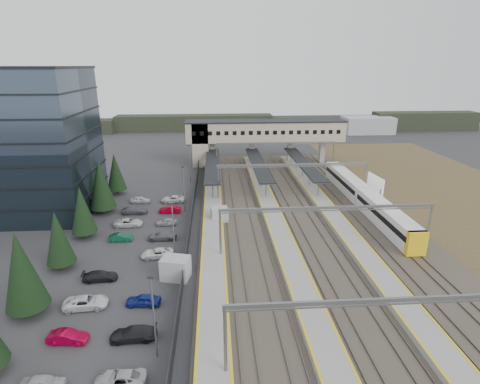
{
  "coord_description": "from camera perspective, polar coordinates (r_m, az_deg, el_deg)",
  "views": [
    {
      "loc": [
        -2.52,
        -52.18,
        24.55
      ],
      "look_at": [
        1.66,
        7.77,
        4.0
      ],
      "focal_mm": 28.0,
      "sensor_mm": 36.0,
      "label": 1
    }
  ],
  "objects": [
    {
      "name": "ground",
      "position": [
        57.72,
        -1.11,
        -6.3
      ],
      "size": [
        220.0,
        220.0,
        0.0
      ],
      "primitive_type": "plane",
      "color": "#2B2B2D",
      "rests_on": "ground"
    },
    {
      "name": "office_building",
      "position": [
        73.44,
        -31.25,
        6.47
      ],
      "size": [
        24.3,
        18.3,
        24.3
      ],
      "color": "#313D4C",
      "rests_on": "ground"
    },
    {
      "name": "conifer_row",
      "position": [
        55.7,
        -24.2,
        -3.6
      ],
      "size": [
        4.42,
        49.82,
        9.5
      ],
      "color": "black",
      "rests_on": "ground"
    },
    {
      "name": "car_park",
      "position": [
        53.03,
        -15.57,
        -8.71
      ],
      "size": [
        10.63,
        44.51,
        1.28
      ],
      "color": "#AAA9AD",
      "rests_on": "ground"
    },
    {
      "name": "lampposts",
      "position": [
        57.39,
        -9.21,
        -2.0
      ],
      "size": [
        0.5,
        53.25,
        8.07
      ],
      "color": "slate",
      "rests_on": "ground"
    },
    {
      "name": "fence",
      "position": [
        61.97,
        -7.38,
        -3.62
      ],
      "size": [
        0.08,
        90.0,
        2.0
      ],
      "color": "#26282B",
      "rests_on": "ground"
    },
    {
      "name": "relay_cabin_near",
      "position": [
        46.49,
        -9.8,
        -11.36
      ],
      "size": [
        3.74,
        3.11,
        2.71
      ],
      "color": "#9B9EA0",
      "rests_on": "ground"
    },
    {
      "name": "relay_cabin_far",
      "position": [
        61.34,
        -3.14,
        -3.5
      ],
      "size": [
        2.94,
        2.55,
        2.46
      ],
      "color": "#9B9EA0",
      "rests_on": "ground"
    },
    {
      "name": "rail_corridor",
      "position": [
        63.24,
        7.15,
        -3.84
      ],
      "size": [
        34.0,
        90.0,
        0.92
      ],
      "color": "#3C372E",
      "rests_on": "ground"
    },
    {
      "name": "canopies",
      "position": [
        82.38,
        2.79,
        4.35
      ],
      "size": [
        23.1,
        30.0,
        3.28
      ],
      "color": "black",
      "rests_on": "ground"
    },
    {
      "name": "footbridge",
      "position": [
        96.18,
        2.21,
        8.91
      ],
      "size": [
        40.4,
        6.4,
        11.2
      ],
      "color": "tan",
      "rests_on": "ground"
    },
    {
      "name": "gantries",
      "position": [
        60.0,
        10.23,
        0.55
      ],
      "size": [
        28.4,
        62.28,
        7.17
      ],
      "color": "slate",
      "rests_on": "ground"
    },
    {
      "name": "train",
      "position": [
        70.54,
        18.34,
        -0.81
      ],
      "size": [
        2.72,
        37.77,
        3.42
      ],
      "color": "silver",
      "rests_on": "ground"
    },
    {
      "name": "billboard",
      "position": [
        74.52,
        19.92,
        1.14
      ],
      "size": [
        0.73,
        5.8,
        4.91
      ],
      "color": "slate",
      "rests_on": "ground"
    },
    {
      "name": "treeline_far",
      "position": [
        148.42,
        6.39,
        10.39
      ],
      "size": [
        170.0,
        19.0,
        7.0
      ],
      "color": "black",
      "rests_on": "ground"
    }
  ]
}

